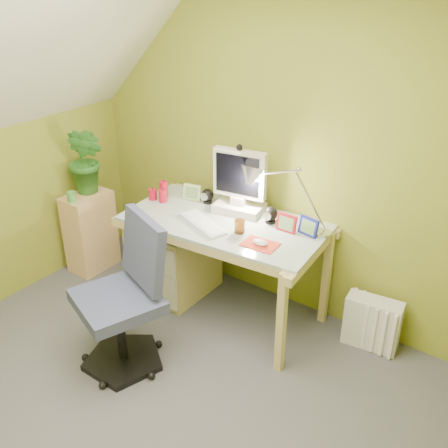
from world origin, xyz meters
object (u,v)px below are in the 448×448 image
Objects in this scene: desk_lamp at (298,184)px; task_chair at (117,299)px; potted_plant at (86,160)px; side_ledge at (91,232)px; desk at (224,267)px; radiator at (372,323)px; monitor at (240,175)px.

task_chair is (-0.65, -1.04, -0.57)m from desk_lamp.
side_ledge is at bearing -90.00° from potted_plant.
desk is 1.09m from radiator.
side_ledge is at bearing 167.28° from task_chair.
side_ledge is at bearing -177.61° from radiator.
desk_lamp is at bearing -10.58° from monitor.
potted_plant is at bearing -179.91° from desk.
radiator is (2.30, 0.42, -0.15)m from side_ledge.
task_chair reaches higher than radiator.
task_chair is at bearing -34.99° from potted_plant.
task_chair is at bearing -111.25° from monitor.
potted_plant is 2.45m from radiator.
desk is at bearing 5.13° from potted_plant.
potted_plant is at bearing -177.45° from monitor.
radiator is at bearing 10.34° from side_ledge.
radiator is at bearing 8.79° from desk.
monitor is at bearing 167.42° from desk_lamp.
desk is 2.50× the size of potted_plant.
desk_lamp is at bearing 179.40° from radiator.
side_ledge is 1.84× the size of radiator.
monitor reaches higher than task_chair.
desk is at bearing 97.55° from task_chair.
monitor reaches higher than potted_plant.
desk_lamp reaches higher than desk.
side_ledge is at bearing -175.31° from monitor.
monitor is 1.00× the size of potted_plant.
desk is 2.50× the size of monitor.
task_chair is (-0.20, -0.86, 0.13)m from desk.
monitor reaches higher than radiator.
potted_plant is 1.37m from task_chair.
monitor is 0.55× the size of task_chair.
side_ledge is 0.67× the size of task_chair.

